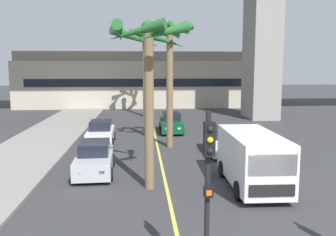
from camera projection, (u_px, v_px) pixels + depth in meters
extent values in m
cube|color=#DBCC4C|center=(157.00, 144.00, 24.81)|extent=(0.14, 56.00, 0.01)
cube|color=gray|center=(262.00, 37.00, 36.67)|extent=(2.80, 4.40, 16.47)
cube|color=#BCB29E|center=(148.00, 84.00, 49.49)|extent=(33.95, 8.00, 6.00)
cube|color=gray|center=(148.00, 57.00, 49.00)|extent=(33.27, 7.20, 1.20)
cube|color=black|center=(149.00, 83.00, 45.48)|extent=(30.56, 0.04, 1.00)
cube|color=white|center=(101.00, 135.00, 24.84)|extent=(1.80, 4.14, 0.80)
cube|color=black|center=(101.00, 125.00, 24.89)|extent=(1.44, 2.08, 0.60)
cube|color=#F2EDCC|center=(106.00, 140.00, 22.90)|extent=(0.24, 0.09, 0.14)
cube|color=#F2EDCC|center=(91.00, 141.00, 22.80)|extent=(0.24, 0.09, 0.14)
cylinder|color=black|center=(112.00, 143.00, 23.70)|extent=(0.24, 0.65, 0.64)
cylinder|color=black|center=(87.00, 143.00, 23.54)|extent=(0.24, 0.65, 0.64)
cylinder|color=black|center=(114.00, 135.00, 26.21)|extent=(0.24, 0.65, 0.64)
cylinder|color=black|center=(91.00, 136.00, 26.05)|extent=(0.24, 0.65, 0.64)
cube|color=white|center=(222.00, 144.00, 21.97)|extent=(1.85, 4.16, 0.80)
cube|color=black|center=(221.00, 133.00, 22.03)|extent=(1.47, 2.10, 0.60)
cube|color=#F2EDCC|center=(237.00, 151.00, 19.99)|extent=(0.24, 0.09, 0.14)
cube|color=#F2EDCC|center=(220.00, 151.00, 19.95)|extent=(0.24, 0.09, 0.14)
cylinder|color=black|center=(240.00, 153.00, 20.78)|extent=(0.24, 0.65, 0.64)
cylinder|color=black|center=(212.00, 153.00, 20.72)|extent=(0.24, 0.65, 0.64)
cylinder|color=black|center=(230.00, 144.00, 23.30)|extent=(0.24, 0.65, 0.64)
cylinder|color=black|center=(205.00, 144.00, 23.23)|extent=(0.24, 0.65, 0.64)
cube|color=#0C4728|center=(171.00, 125.00, 29.33)|extent=(1.78, 4.13, 0.80)
cube|color=black|center=(171.00, 116.00, 29.39)|extent=(1.43, 2.08, 0.60)
cube|color=#F2EDCC|center=(179.00, 128.00, 27.36)|extent=(0.24, 0.08, 0.14)
cube|color=#F2EDCC|center=(167.00, 129.00, 27.31)|extent=(0.24, 0.08, 0.14)
cylinder|color=black|center=(183.00, 131.00, 28.15)|extent=(0.23, 0.64, 0.64)
cylinder|color=black|center=(162.00, 131.00, 28.06)|extent=(0.23, 0.64, 0.64)
cylinder|color=black|center=(180.00, 126.00, 30.67)|extent=(0.23, 0.64, 0.64)
cylinder|color=black|center=(161.00, 126.00, 30.58)|extent=(0.23, 0.64, 0.64)
cube|color=#B7BABF|center=(95.00, 162.00, 17.79)|extent=(1.86, 4.16, 0.80)
cube|color=black|center=(95.00, 148.00, 17.84)|extent=(1.47, 2.10, 0.60)
cube|color=#F2EDCC|center=(102.00, 172.00, 15.86)|extent=(0.24, 0.09, 0.14)
cube|color=#F2EDCC|center=(80.00, 173.00, 15.75)|extent=(0.24, 0.09, 0.14)
cylinder|color=black|center=(110.00, 174.00, 16.67)|extent=(0.24, 0.65, 0.64)
cylinder|color=black|center=(74.00, 175.00, 16.48)|extent=(0.24, 0.65, 0.64)
cylinder|color=black|center=(112.00, 160.00, 19.17)|extent=(0.24, 0.65, 0.64)
cylinder|color=black|center=(81.00, 161.00, 18.98)|extent=(0.24, 0.65, 0.64)
cube|color=white|center=(252.00, 157.00, 15.70)|extent=(2.11, 5.24, 2.10)
cube|color=black|center=(272.00, 165.00, 13.12)|extent=(1.80, 0.12, 0.80)
cube|color=black|center=(272.00, 191.00, 13.18)|extent=(1.70, 0.10, 0.44)
cylinder|color=black|center=(286.00, 190.00, 14.33)|extent=(0.28, 0.77, 0.76)
cylinder|color=black|center=(239.00, 191.00, 14.23)|extent=(0.28, 0.77, 0.76)
cylinder|color=black|center=(262.00, 168.00, 17.42)|extent=(0.28, 0.77, 0.76)
cylinder|color=black|center=(222.00, 169.00, 17.32)|extent=(0.28, 0.77, 0.76)
cylinder|color=black|center=(207.00, 203.00, 8.28)|extent=(0.12, 0.12, 4.20)
cube|color=black|center=(209.00, 139.00, 7.94)|extent=(0.24, 0.20, 0.76)
sphere|color=black|center=(210.00, 129.00, 7.81)|extent=(0.14, 0.14, 0.14)
sphere|color=yellow|center=(210.00, 140.00, 7.84)|extent=(0.14, 0.14, 0.14)
sphere|color=black|center=(210.00, 151.00, 7.87)|extent=(0.14, 0.14, 0.14)
cube|color=black|center=(208.00, 192.00, 8.12)|extent=(0.20, 0.16, 0.24)
cube|color=orange|center=(209.00, 193.00, 8.05)|extent=(0.12, 0.03, 0.12)
cylinder|color=brown|center=(170.00, 89.00, 23.37)|extent=(0.43, 0.43, 7.59)
sphere|color=#236028|center=(170.00, 26.00, 22.83)|extent=(0.60, 0.60, 0.60)
cone|color=#236028|center=(185.00, 31.00, 23.05)|extent=(0.65, 2.03, 0.99)
cone|color=#236028|center=(181.00, 31.00, 23.53)|extent=(1.60, 1.83, 0.88)
cone|color=#236028|center=(168.00, 33.00, 23.84)|extent=(2.00, 0.52, 1.02)
cone|color=#236028|center=(159.00, 32.00, 23.57)|extent=(1.81, 1.60, 1.02)
cone|color=#236028|center=(154.00, 32.00, 22.90)|extent=(0.62, 2.01, 1.08)
cone|color=#236028|center=(160.00, 31.00, 22.12)|extent=(1.76, 1.66, 1.10)
cone|color=#236028|center=(173.00, 30.00, 21.93)|extent=(2.03, 0.69, 1.04)
cone|color=#236028|center=(181.00, 30.00, 22.19)|extent=(1.79, 1.63, 0.99)
cylinder|color=brown|center=(145.00, 76.00, 38.17)|extent=(0.44, 0.44, 8.70)
sphere|color=#236028|center=(144.00, 32.00, 37.55)|extent=(0.60, 0.60, 0.60)
cone|color=#236028|center=(155.00, 34.00, 37.61)|extent=(0.57, 2.32, 0.91)
cone|color=#236028|center=(153.00, 34.00, 38.32)|extent=(1.72, 2.11, 0.85)
cone|color=#236028|center=(146.00, 36.00, 38.71)|extent=(2.33, 0.82, 1.08)
cone|color=#236028|center=(138.00, 35.00, 38.46)|extent=(2.15, 1.65, 0.95)
cone|color=#236028|center=(134.00, 35.00, 37.81)|extent=(1.04, 2.33, 1.00)
cone|color=#236028|center=(134.00, 34.00, 37.25)|extent=(0.96, 2.34, 0.90)
cone|color=#236028|center=(138.00, 34.00, 36.65)|extent=(2.11, 1.69, 1.09)
cone|color=#236028|center=(146.00, 34.00, 36.50)|extent=(2.33, 0.70, 1.00)
cone|color=#236028|center=(152.00, 34.00, 36.82)|extent=(2.00, 1.86, 0.96)
cylinder|color=brown|center=(149.00, 112.00, 15.25)|extent=(0.40, 0.40, 6.61)
sphere|color=#236028|center=(148.00, 28.00, 14.78)|extent=(0.60, 0.60, 0.60)
cone|color=#236028|center=(177.00, 35.00, 14.86)|extent=(0.53, 2.41, 0.95)
cone|color=#236028|center=(161.00, 39.00, 15.90)|extent=(2.31, 1.51, 1.13)
cone|color=#236028|center=(136.00, 38.00, 15.82)|extent=(2.33, 1.47, 1.07)
cone|color=#236028|center=(119.00, 33.00, 14.73)|extent=(0.47, 2.40, 0.85)
cone|color=#236028|center=(136.00, 32.00, 13.71)|extent=(2.37, 1.38, 0.94)
cone|color=#236028|center=(161.00, 33.00, 13.78)|extent=(2.37, 1.34, 1.02)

